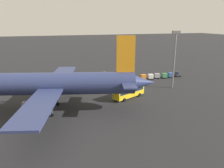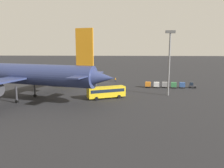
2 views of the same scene
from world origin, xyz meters
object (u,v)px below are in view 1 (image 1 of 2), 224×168
at_px(shuttle_bus_near, 68,79).
at_px(cargo_cart_green, 164,75).
at_px(cargo_cart_white, 151,76).
at_px(cargo_cart_orange, 143,77).
at_px(baggage_tug, 178,74).
at_px(cargo_cart_blue, 171,75).
at_px(airplane, 46,84).
at_px(cargo_cart_grey, 157,76).
at_px(shuttle_bus_far, 129,91).
at_px(worker_person, 104,73).

bearing_deg(shuttle_bus_near, cargo_cart_green, 150.25).
bearing_deg(cargo_cart_white, cargo_cart_orange, -5.43).
distance_m(shuttle_bus_near, cargo_cart_green, 38.23).
bearing_deg(cargo_cart_green, baggage_tug, -174.20).
bearing_deg(cargo_cart_blue, cargo_cart_orange, -1.68).
bearing_deg(baggage_tug, shuttle_bus_near, 2.83).
bearing_deg(airplane, cargo_cart_grey, -138.74).
xyz_separation_m(cargo_cart_blue, cargo_cart_white, (9.11, -0.07, 0.00)).
height_order(cargo_cart_blue, cargo_cart_orange, same).
bearing_deg(shuttle_bus_near, cargo_cart_grey, 150.77).
height_order(baggage_tug, cargo_cart_blue, baggage_tug).
height_order(airplane, cargo_cart_white, airplane).
relative_size(shuttle_bus_far, worker_person, 6.35).
relative_size(airplane, cargo_cart_blue, 24.17).
relative_size(shuttle_bus_far, cargo_cart_green, 4.91).
distance_m(shuttle_bus_near, cargo_cart_orange, 29.11).
xyz_separation_m(shuttle_bus_far, cargo_cart_blue, (-25.72, -17.61, -0.80)).
relative_size(shuttle_bus_far, baggage_tug, 4.37).
bearing_deg(cargo_cart_white, shuttle_bus_far, 46.77).
relative_size(worker_person, cargo_cart_orange, 0.77).
bearing_deg(cargo_cart_white, shuttle_bus_near, -5.31).
relative_size(airplane, baggage_tug, 21.55).
height_order(cargo_cart_blue, cargo_cart_grey, same).
xyz_separation_m(cargo_cart_grey, cargo_cart_orange, (6.07, 0.00, 0.00)).
bearing_deg(cargo_cart_grey, shuttle_bus_near, -4.38).
bearing_deg(cargo_cart_white, worker_person, -39.55).
distance_m(cargo_cart_green, cargo_cart_orange, 9.13).
xyz_separation_m(cargo_cart_green, cargo_cart_orange, (9.11, -0.58, 0.00)).
bearing_deg(cargo_cart_orange, cargo_cart_grey, -179.97).
xyz_separation_m(shuttle_bus_far, cargo_cart_orange, (-13.58, -17.96, -0.80)).
distance_m(shuttle_bus_far, cargo_cart_grey, 26.64).
bearing_deg(airplane, shuttle_bus_far, -157.27).
xyz_separation_m(baggage_tug, cargo_cart_blue, (3.61, 0.45, 0.25)).
bearing_deg(cargo_cart_orange, baggage_tug, -179.66).
xyz_separation_m(shuttle_bus_far, baggage_tug, (-29.34, -18.06, -1.05)).
relative_size(cargo_cart_grey, cargo_cart_white, 1.00).
distance_m(shuttle_bus_near, shuttle_bus_far, 25.76).
height_order(shuttle_bus_near, cargo_cart_grey, shuttle_bus_near).
bearing_deg(cargo_cart_white, cargo_cart_grey, -174.51).
height_order(baggage_tug, cargo_cart_green, baggage_tug).
distance_m(shuttle_bus_near, cargo_cart_grey, 35.16).
bearing_deg(airplane, shuttle_bus_near, -93.66).
bearing_deg(shuttle_bus_far, shuttle_bus_near, -78.20).
distance_m(shuttle_bus_far, cargo_cart_white, 24.27).
bearing_deg(cargo_cart_orange, shuttle_bus_far, 52.91).
bearing_deg(shuttle_bus_near, cargo_cart_blue, 150.92).
bearing_deg(cargo_cart_white, cargo_cart_blue, 179.58).
bearing_deg(shuttle_bus_near, cargo_cart_orange, 149.85).
bearing_deg(cargo_cart_blue, shuttle_bus_near, -4.23).
xyz_separation_m(shuttle_bus_near, cargo_cart_blue, (-41.12, 3.04, -0.77)).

